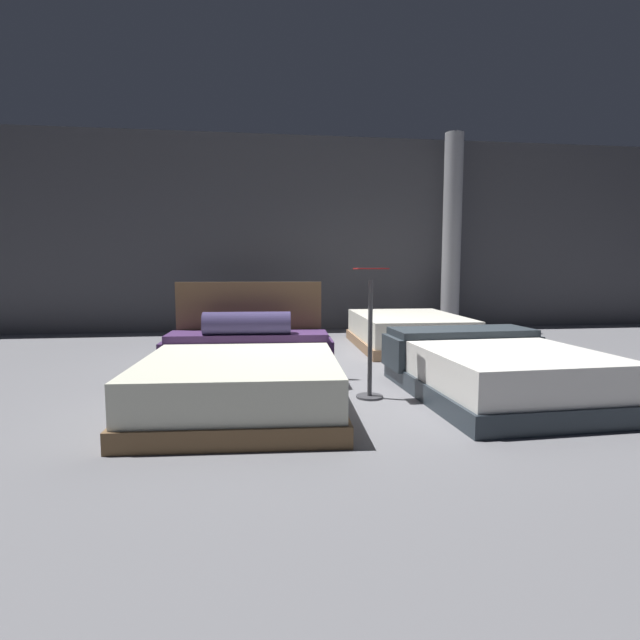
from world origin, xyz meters
TOP-DOWN VIEW (x-y plane):
  - ground_plane at (0.00, 0.00)m, footprint 18.00×18.00m
  - showroom_back_wall at (0.00, 3.94)m, footprint 18.00×0.06m
  - bed_0 at (-1.12, -0.99)m, footprint 1.74×2.20m
  - bed_1 at (1.13, -1.04)m, footprint 1.57×2.11m
  - bed_2 at (-1.12, 1.77)m, footprint 1.68×2.10m
  - bed_3 at (1.20, 1.72)m, footprint 1.53×2.16m
  - price_sign at (0.00, -0.94)m, footprint 0.28×0.24m
  - support_pillar at (2.52, 3.41)m, footprint 0.33×0.33m

SIDE VIEW (x-z plane):
  - ground_plane at x=0.00m, z-range -0.02..0.00m
  - bed_3 at x=1.20m, z-range 0.00..0.47m
  - bed_1 at x=1.13m, z-range -0.03..0.51m
  - bed_0 at x=-1.12m, z-range -0.25..0.76m
  - bed_2 at x=-1.12m, z-range -0.20..0.71m
  - price_sign at x=0.00m, z-range -0.12..1.04m
  - showroom_back_wall at x=0.00m, z-range 0.00..3.50m
  - support_pillar at x=2.52m, z-range 0.00..3.50m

